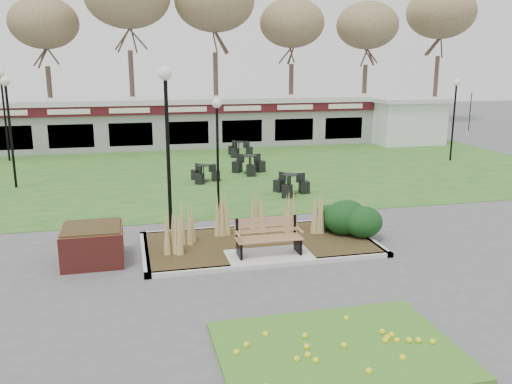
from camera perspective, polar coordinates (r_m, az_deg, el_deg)
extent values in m
plane|color=#515154|center=(14.00, 1.52, -7.28)|extent=(100.00, 100.00, 0.00)
cube|color=#24631F|center=(25.36, -5.48, 2.19)|extent=(34.00, 16.00, 0.02)
cube|color=#337621|center=(10.03, 8.58, -16.12)|extent=(4.20, 3.00, 0.08)
cube|color=#322614|center=(15.07, 0.34, -5.49)|extent=(6.22, 3.22, 0.12)
cube|color=#B7B7B2|center=(13.61, 1.97, -7.64)|extent=(6.40, 0.18, 0.12)
cube|color=#B7B7B2|center=(16.57, -0.98, -3.73)|extent=(6.40, 0.18, 0.12)
cube|color=#B7B7B2|center=(14.69, -11.59, -6.30)|extent=(0.18, 3.40, 0.12)
cube|color=#B7B7B2|center=(16.06, 11.22, -4.55)|extent=(0.18, 3.40, 0.12)
cube|color=#B7B7B2|center=(14.12, 1.37, -6.83)|extent=(2.20, 1.20, 0.13)
cone|color=tan|center=(14.94, -7.12, -3.22)|extent=(0.36, 0.36, 1.15)
cone|color=tan|center=(15.46, -3.61, -2.57)|extent=(0.36, 0.36, 1.15)
cone|color=tan|center=(15.86, 0.19, -2.12)|extent=(0.36, 0.36, 1.15)
cone|color=tan|center=(15.90, 3.52, -2.10)|extent=(0.36, 0.36, 1.15)
cone|color=tan|center=(15.78, 6.72, -2.29)|extent=(0.36, 0.36, 1.15)
cone|color=tan|center=(14.14, -8.77, -4.25)|extent=(0.36, 0.36, 1.15)
ellipsoid|color=black|center=(15.89, 9.33, -2.68)|extent=(1.21, 1.10, 0.99)
ellipsoid|color=black|center=(15.70, 11.23, -3.12)|extent=(1.10, 1.00, 0.90)
ellipsoid|color=black|center=(16.46, 9.62, -2.34)|extent=(1.06, 0.96, 0.86)
ellipsoid|color=black|center=(16.25, 7.66, -2.66)|extent=(0.92, 0.84, 0.76)
cube|color=#997545|center=(13.95, 1.38, -4.92)|extent=(1.70, 0.57, 0.04)
cube|color=#997545|center=(14.15, 1.06, -3.46)|extent=(1.70, 0.13, 0.44)
cube|color=black|center=(13.85, -1.77, -6.02)|extent=(0.06, 0.55, 0.42)
cube|color=black|center=(14.23, 4.42, -5.52)|extent=(0.06, 0.55, 0.42)
cube|color=black|center=(13.98, -2.03, -3.80)|extent=(0.06, 0.06, 0.50)
cube|color=black|center=(14.36, 4.09, -3.37)|extent=(0.06, 0.06, 0.50)
cube|color=#997545|center=(13.70, -1.93, -4.48)|extent=(0.05, 0.50, 0.04)
cube|color=#997545|center=(14.10, 4.63, -3.99)|extent=(0.05, 0.50, 0.04)
cube|color=maroon|center=(14.41, -16.79, -5.37)|extent=(1.50, 1.50, 0.90)
cube|color=#322614|center=(14.27, -16.92, -3.59)|extent=(1.40, 1.40, 0.06)
cube|color=gray|center=(33.02, -7.50, 7.04)|extent=(24.00, 3.00, 2.60)
cube|color=#420E14|center=(31.38, -7.25, 8.64)|extent=(24.00, 0.18, 0.55)
cube|color=silver|center=(32.89, -7.58, 9.55)|extent=(24.60, 3.40, 0.30)
cube|color=silver|center=(31.27, -7.23, 8.63)|extent=(22.00, 0.02, 0.28)
cube|color=black|center=(31.62, -7.20, 6.22)|extent=(22.00, 0.10, 1.30)
cube|color=silver|center=(35.18, 15.48, 7.06)|extent=(4.00, 3.00, 2.60)
cube|color=silver|center=(35.06, 15.62, 9.34)|extent=(4.40, 3.40, 0.25)
cylinder|color=#47382B|center=(41.09, -21.54, 9.29)|extent=(0.36, 0.36, 5.17)
ellipsoid|color=brown|center=(41.16, -22.27, 17.36)|extent=(5.24, 5.24, 3.93)
cylinder|color=#47382B|center=(40.71, -13.04, 9.84)|extent=(0.36, 0.36, 5.17)
ellipsoid|color=brown|center=(40.78, -13.50, 18.00)|extent=(5.24, 5.24, 3.93)
cylinder|color=#47382B|center=(41.21, -4.55, 10.18)|extent=(0.36, 0.36, 5.17)
ellipsoid|color=brown|center=(41.28, -4.71, 18.26)|extent=(5.24, 5.24, 3.93)
cylinder|color=#47382B|center=(42.55, 3.59, 10.31)|extent=(0.36, 0.36, 5.17)
ellipsoid|color=brown|center=(42.62, 3.71, 18.12)|extent=(5.24, 5.24, 3.93)
cylinder|color=#47382B|center=(44.67, 11.09, 10.24)|extent=(0.36, 0.36, 5.17)
ellipsoid|color=brown|center=(44.74, 11.44, 17.68)|extent=(5.24, 5.24, 3.93)
cylinder|color=#47382B|center=(47.46, 17.81, 10.03)|extent=(0.36, 0.36, 5.17)
ellipsoid|color=brown|center=(47.52, 18.33, 17.02)|extent=(5.24, 5.24, 3.93)
cylinder|color=black|center=(16.11, -9.22, 3.59)|extent=(0.11, 0.11, 4.48)
sphere|color=white|center=(15.88, -9.55, 12.22)|extent=(0.40, 0.40, 0.40)
cylinder|color=black|center=(23.66, -24.38, 5.22)|extent=(0.10, 0.10, 4.08)
sphere|color=white|center=(23.48, -24.91, 10.53)|extent=(0.37, 0.37, 0.37)
cylinder|color=black|center=(17.91, -4.04, 3.20)|extent=(0.09, 0.09, 3.54)
sphere|color=white|center=(17.67, -4.15, 9.32)|extent=(0.32, 0.32, 0.32)
cylinder|color=black|center=(29.48, 20.04, 6.77)|extent=(0.10, 0.10, 3.82)
sphere|color=white|center=(29.33, 20.37, 10.77)|extent=(0.34, 0.34, 0.34)
cylinder|color=black|center=(30.37, -24.89, 6.91)|extent=(0.11, 0.11, 4.25)
sphere|color=white|center=(30.24, -25.33, 11.22)|extent=(0.38, 0.38, 0.38)
cylinder|color=black|center=(23.15, -5.50, 1.15)|extent=(0.41, 0.41, 0.03)
cylinder|color=black|center=(23.08, -5.52, 1.96)|extent=(0.05, 0.05, 0.68)
cylinder|color=black|center=(23.01, -5.54, 2.81)|extent=(0.56, 0.56, 0.02)
cube|color=black|center=(23.20, -4.26, 1.72)|extent=(0.33, 0.33, 0.43)
cube|color=black|center=(23.49, -6.33, 1.82)|extent=(0.44, 0.44, 0.43)
cube|color=black|center=(22.63, -5.95, 1.38)|extent=(0.43, 0.43, 0.43)
cylinder|color=black|center=(24.71, -0.70, 2.02)|extent=(0.49, 0.49, 0.03)
cylinder|color=black|center=(24.64, -0.71, 2.91)|extent=(0.06, 0.06, 0.80)
cylinder|color=black|center=(24.57, -0.71, 3.86)|extent=(0.67, 0.67, 0.03)
cube|color=black|center=(25.03, 0.42, 2.72)|extent=(0.50, 0.50, 0.51)
cube|color=black|center=(24.91, -1.99, 2.66)|extent=(0.53, 0.53, 0.51)
cube|color=black|center=(24.07, -0.54, 2.28)|extent=(0.42, 0.42, 0.51)
cylinder|color=black|center=(29.37, -1.81, 3.86)|extent=(0.45, 0.45, 0.03)
cylinder|color=black|center=(29.31, -1.82, 4.56)|extent=(0.05, 0.05, 0.74)
cylinder|color=black|center=(29.26, -1.82, 5.30)|extent=(0.62, 0.62, 0.03)
cube|color=black|center=(29.41, -0.72, 4.31)|extent=(0.38, 0.38, 0.47)
cube|color=black|center=(29.78, -2.47, 4.42)|extent=(0.47, 0.47, 0.47)
cube|color=black|center=(28.82, -2.26, 4.11)|extent=(0.49, 0.49, 0.47)
cylinder|color=black|center=(20.88, 3.61, -0.17)|extent=(0.46, 0.46, 0.03)
cylinder|color=black|center=(20.80, 3.63, 0.82)|extent=(0.05, 0.05, 0.75)
cylinder|color=black|center=(20.72, 3.64, 1.85)|extent=(0.62, 0.62, 0.03)
cube|color=black|center=(21.01, 5.09, 0.52)|extent=(0.36, 0.36, 0.48)
cube|color=black|center=(21.20, 2.47, 0.67)|extent=(0.48, 0.48, 0.48)
cube|color=black|center=(20.29, 3.30, 0.07)|extent=(0.48, 0.48, 0.48)
cylinder|color=black|center=(34.12, 21.46, 6.09)|extent=(0.06, 0.06, 2.20)
imported|color=#2E47A2|center=(34.09, 21.49, 6.53)|extent=(2.28, 2.29, 1.57)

